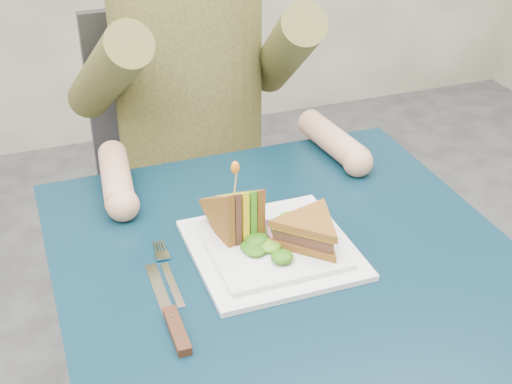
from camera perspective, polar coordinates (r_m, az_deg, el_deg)
name	(u,v)px	position (r m, az deg, el deg)	size (l,w,h in m)	color
table	(286,292)	(1.23, 2.43, -8.00)	(0.75, 0.75, 0.73)	black
chair	(184,165)	(1.84, -5.77, 2.15)	(0.42, 0.40, 0.93)	#47474C
diner	(189,38)	(1.59, -5.41, 12.15)	(0.54, 0.59, 0.74)	brown
plate	(272,247)	(1.18, 1.29, -4.46)	(0.26, 0.26, 0.02)	white
sandwich_flat	(309,231)	(1.16, 4.29, -3.13)	(0.19, 0.19, 0.05)	brown
sandwich_upright	(236,216)	(1.18, -1.61, -1.93)	(0.09, 0.15, 0.15)	brown
fork	(169,274)	(1.14, -6.99, -6.54)	(0.02, 0.18, 0.01)	silver
knife	(173,322)	(1.05, -6.62, -10.31)	(0.02, 0.22, 0.02)	silver
toothpick	(235,183)	(1.15, -1.66, 0.75)	(0.00, 0.00, 0.06)	tan
toothpick_frill	(235,167)	(1.13, -1.68, 1.97)	(0.01, 0.01, 0.02)	orange
lettuce_spill	(273,233)	(1.18, 1.35, -3.31)	(0.15, 0.13, 0.02)	#337A14
onion_ring	(280,231)	(1.18, 1.90, -3.14)	(0.04, 0.04, 0.01)	#9E4C7A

